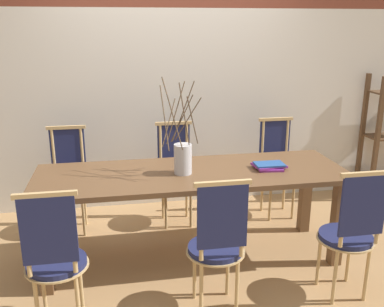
{
  "coord_description": "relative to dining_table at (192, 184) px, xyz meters",
  "views": [
    {
      "loc": [
        -0.57,
        -3.15,
        1.88
      ],
      "look_at": [
        0.0,
        0.0,
        0.91
      ],
      "focal_mm": 40.0,
      "sensor_mm": 36.0,
      "label": 1
    }
  ],
  "objects": [
    {
      "name": "wall_rear",
      "position": [
        0.0,
        1.24,
        0.94
      ],
      "size": [
        12.0,
        0.06,
        3.2
      ],
      "color": "silver",
      "rests_on": "ground_plane"
    },
    {
      "name": "chair_near_center",
      "position": [
        0.98,
        -0.73,
        -0.13
      ],
      "size": [
        0.39,
        0.39,
        0.99
      ],
      "color": "#1E234C",
      "rests_on": "ground_plane"
    },
    {
      "name": "book_stack",
      "position": [
        0.63,
        -0.04,
        0.13
      ],
      "size": [
        0.27,
        0.22,
        0.05
      ],
      "color": "#842D8C",
      "rests_on": "dining_table"
    },
    {
      "name": "dining_table",
      "position": [
        0.0,
        0.0,
        0.0
      ],
      "size": [
        2.47,
        0.81,
        0.76
      ],
      "color": "brown",
      "rests_on": "ground_plane"
    },
    {
      "name": "chair_far_leftend",
      "position": [
        -1.03,
        0.73,
        -0.13
      ],
      "size": [
        0.39,
        0.39,
        0.99
      ],
      "rotation": [
        0.0,
        0.0,
        3.14
      ],
      "color": "#1E234C",
      "rests_on": "ground_plane"
    },
    {
      "name": "chair_near_left",
      "position": [
        0.04,
        -0.73,
        -0.13
      ],
      "size": [
        0.39,
        0.39,
        0.99
      ],
      "color": "#1E234C",
      "rests_on": "ground_plane"
    },
    {
      "name": "chair_far_left",
      "position": [
        -0.03,
        0.73,
        -0.13
      ],
      "size": [
        0.39,
        0.39,
        0.99
      ],
      "rotation": [
        0.0,
        0.0,
        3.14
      ],
      "color": "#1E234C",
      "rests_on": "ground_plane"
    },
    {
      "name": "chair_far_center",
      "position": [
        1.01,
        0.73,
        -0.13
      ],
      "size": [
        0.39,
        0.39,
        0.99
      ],
      "rotation": [
        0.0,
        0.0,
        3.14
      ],
      "color": "#1E234C",
      "rests_on": "ground_plane"
    },
    {
      "name": "ground_plane",
      "position": [
        0.0,
        0.0,
        -0.66
      ],
      "size": [
        16.0,
        16.0,
        0.0
      ],
      "primitive_type": "plane",
      "color": "#A87F51"
    },
    {
      "name": "chair_near_leftend",
      "position": [
        -0.98,
        -0.73,
        -0.13
      ],
      "size": [
        0.39,
        0.39,
        0.99
      ],
      "color": "#1E234C",
      "rests_on": "ground_plane"
    },
    {
      "name": "vase_centerpiece",
      "position": [
        -0.08,
        -0.03,
        0.24
      ],
      "size": [
        0.32,
        0.32,
        0.75
      ],
      "color": "silver",
      "rests_on": "dining_table"
    }
  ]
}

